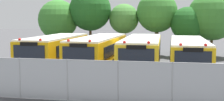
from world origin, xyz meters
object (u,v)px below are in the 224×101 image
tree_5 (212,15)px  traffic_cone (97,88)px  school_bus_3 (188,55)px  tree_4 (189,23)px  tree_3 (158,12)px  school_bus_2 (142,53)px  school_bus_0 (56,51)px  tree_1 (90,10)px  school_bus_1 (99,52)px  tree_2 (123,20)px  tree_0 (58,20)px

tree_5 → traffic_cone: (-8.06, -17.21, -3.95)m
school_bus_3 → traffic_cone: bearing=53.0°
tree_4 → traffic_cone: size_ratio=7.76×
tree_3 → school_bus_2: bearing=-93.9°
school_bus_0 → tree_1: 10.91m
school_bus_0 → traffic_cone: (4.86, -6.76, -1.12)m
school_bus_0 → school_bus_3: bearing=179.0°
school_bus_2 → school_bus_3: bearing=174.4°
school_bus_2 → tree_4: 10.76m
school_bus_0 → school_bus_1: bearing=178.7°
tree_1 → tree_2: (3.55, 0.60, -1.02)m
traffic_cone → tree_3: bearing=81.7°
school_bus_1 → tree_0: (-7.07, 10.19, 2.35)m
tree_0 → tree_4: 14.21m
school_bus_2 → traffic_cone: school_bus_2 is taller
school_bus_3 → tree_4: 10.31m
tree_2 → traffic_cone: tree_2 is taller
school_bus_3 → tree_0: 17.20m
tree_0 → school_bus_1: bearing=-55.3°
tree_2 → tree_3: size_ratio=0.82×
tree_2 → tree_5: 9.32m
tree_2 → tree_3: bearing=-4.0°
school_bus_3 → tree_5: tree_5 is taller
school_bus_2 → tree_3: (0.72, 10.62, 3.21)m
school_bus_1 → tree_5: 14.44m
school_bus_3 → tree_1: size_ratio=1.41×
tree_0 → tree_2: size_ratio=1.09×
school_bus_3 → tree_3: tree_3 is taller
tree_2 → tree_4: size_ratio=1.08×
school_bus_2 → tree_1: 12.70m
tree_2 → tree_1: bearing=-170.4°
school_bus_2 → tree_3: tree_3 is taller
tree_1 → tree_5: bearing=0.4°
tree_0 → tree_5: 16.53m
tree_3 → school_bus_3: bearing=-76.8°
school_bus_2 → tree_2: tree_2 is taller
school_bus_1 → tree_4: size_ratio=1.95×
school_bus_1 → tree_2: tree_2 is taller
school_bus_2 → tree_0: bearing=-45.1°
tree_0 → tree_1: 3.84m
school_bus_0 → tree_3: 13.40m
tree_0 → school_bus_3: bearing=-37.2°
school_bus_1 → school_bus_3: bearing=-179.4°
school_bus_0 → tree_3: size_ratio=1.37×
school_bus_0 → tree_0: bearing=-70.2°
school_bus_0 → tree_5: (12.92, 10.45, 2.84)m
school_bus_0 → tree_1: size_ratio=1.29×
school_bus_2 → tree_2: (-3.07, 10.88, 2.43)m
school_bus_1 → tree_1: (-3.39, 10.44, 3.43)m
tree_2 → tree_4: 7.07m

